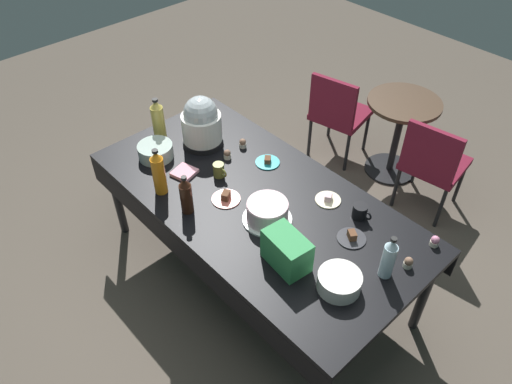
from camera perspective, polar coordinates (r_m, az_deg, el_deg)
The scene contains 25 objects.
ground at distance 3.62m, azimuth 0.00°, elevation -9.40°, with size 9.00×9.00×0.00m, color brown.
potluck_table at distance 3.11m, azimuth 0.00°, elevation -1.52°, with size 2.20×1.10×0.75m.
frosted_layer_cake at distance 2.89m, azimuth 1.33°, elevation -2.33°, with size 0.30×0.30×0.13m.
slow_cooker at distance 3.42m, azimuth -6.35°, elevation 7.96°, with size 0.29×0.29×0.37m.
glass_salad_bowl at distance 3.42m, azimuth -11.57°, elevation 4.68°, with size 0.24×0.24×0.10m, color #B2C6BC.
ceramic_snack_bowl at distance 2.61m, azimuth 9.63°, elevation -10.22°, with size 0.23×0.23×0.10m, color silver.
dessert_plate_teal at distance 3.33m, azimuth 1.35°, elevation 3.54°, with size 0.17×0.17×0.04m.
dessert_plate_cream at distance 3.08m, azimuth 8.35°, elevation -0.80°, with size 0.16×0.16×0.05m.
dessert_plate_charcoal at distance 2.87m, azimuth 11.03°, elevation -5.17°, with size 0.17×0.17×0.05m.
dessert_plate_coral at distance 3.06m, azimuth -3.50°, elevation -0.67°, with size 0.18×0.18×0.06m.
cupcake_lemon at distance 3.36m, azimuth -3.35°, elevation 4.38°, with size 0.05×0.05×0.07m.
cupcake_cocoa at distance 2.95m, azimuth 20.03°, elevation -5.38°, with size 0.05×0.05×0.07m.
cupcake_mint at distance 2.79m, azimuth 17.25°, elevation -7.83°, with size 0.05×0.05×0.07m.
cupcake_rose at distance 3.45m, azimuth -1.56°, elevation 5.66°, with size 0.05×0.05×0.07m.
soda_bottle_water at distance 2.65m, azimuth 15.14°, elevation -7.42°, with size 0.07×0.07×0.28m.
soda_bottle_orange_juice at distance 3.07m, azimuth -11.23°, elevation 2.21°, with size 0.08×0.08×0.33m.
soda_bottle_ginger_ale at distance 3.54m, azimuth -11.28°, elevation 8.17°, with size 0.09×0.09×0.32m.
soda_bottle_cola at distance 2.93m, azimuth -8.11°, elevation -0.41°, with size 0.08×0.08×0.27m.
coffee_mug_olive at distance 3.20m, azimuth -4.31°, elevation 2.54°, with size 0.12×0.07×0.10m.
coffee_mug_black at distance 2.98m, azimuth 11.99°, elevation -2.23°, with size 0.13×0.09×0.09m.
soda_carton at distance 2.64m, azimuth 3.57°, elevation -6.82°, with size 0.26×0.16×0.20m, color #338C4C.
paper_napkin_stack at distance 3.27m, azimuth -8.31°, elevation 2.26°, with size 0.14×0.14×0.02m, color pink.
maroon_chair_left at distance 4.38m, azimuth 9.46°, elevation 9.23°, with size 0.52×0.52×0.85m.
maroon_chair_right at distance 3.99m, azimuth 19.81°, elevation 3.36°, with size 0.50×0.50×0.85m.
round_cafe_table at distance 4.32m, azimuth 16.33°, elevation 7.58°, with size 0.60×0.60×0.72m.
Camera 1 is at (1.65, -1.52, 2.84)m, focal length 34.49 mm.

